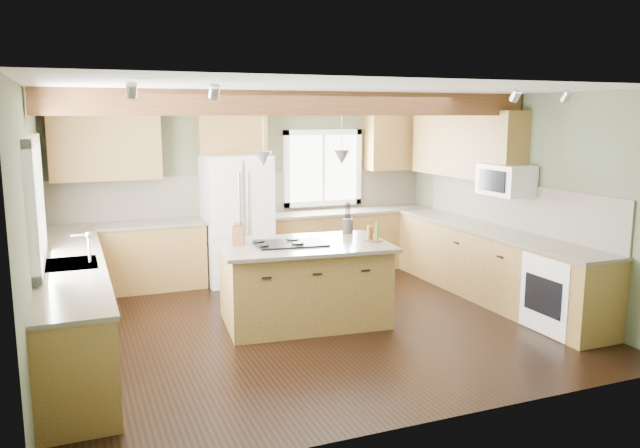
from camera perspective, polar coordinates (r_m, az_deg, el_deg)
name	(u,v)px	position (r m, az deg, el deg)	size (l,w,h in m)	color
floor	(311,324)	(7.19, -0.80, -9.10)	(5.60, 5.60, 0.00)	black
ceiling	(311,91)	(6.81, -0.85, 12.07)	(5.60, 5.60, 0.00)	silver
wall_back	(250,187)	(9.24, -6.45, 3.36)	(5.60, 5.60, 0.00)	#4F573E
wall_left	(33,228)	(6.44, -24.75, -0.33)	(5.00, 5.00, 0.00)	#4F573E
wall_right	(516,199)	(8.30, 17.51, 2.23)	(5.00, 5.00, 0.00)	#4F573E
ceiling_beam	(307,103)	(6.90, -1.16, 10.96)	(5.55, 0.26, 0.26)	#542A18
soffit_trim	(250,101)	(9.08, -6.43, 11.09)	(5.55, 0.20, 0.10)	#542A18
backsplash_back	(250,193)	(9.23, -6.41, 2.80)	(5.58, 0.03, 0.58)	brown
backsplash_right	(512,205)	(8.34, 17.18, 1.66)	(0.03, 3.70, 0.58)	brown
base_cab_back_left	(128,259)	(8.78, -17.14, -3.06)	(2.02, 0.60, 0.88)	brown
counter_back_left	(126,225)	(8.69, -17.29, -0.10)	(2.06, 0.64, 0.04)	#4E4639
base_cab_back_right	(350,241)	(9.60, 2.73, -1.54)	(2.62, 0.60, 0.88)	brown
counter_back_right	(350,211)	(9.52, 2.76, 1.18)	(2.66, 0.64, 0.04)	#4E4639
base_cab_left	(74,311)	(6.67, -21.60, -7.39)	(0.60, 3.70, 0.88)	brown
counter_left	(70,265)	(6.55, -21.86, -3.54)	(0.64, 3.74, 0.04)	#4E4639
base_cab_right	(491,266)	(8.31, 15.38, -3.69)	(0.60, 3.70, 0.88)	brown
counter_right	(493,230)	(8.22, 15.53, -0.57)	(0.64, 3.74, 0.04)	#4E4639
upper_cab_back_left	(105,146)	(8.69, -19.04, 6.78)	(1.40, 0.35, 0.90)	brown
upper_cab_over_fridge	(231,129)	(8.93, -8.12, 8.57)	(0.96, 0.35, 0.70)	brown
upper_cab_right	(465,144)	(8.86, 13.13, 7.11)	(0.35, 2.20, 0.90)	brown
upper_cab_back_corner	(394,141)	(9.90, 6.80, 7.56)	(0.90, 0.35, 0.90)	brown
window_left	(34,201)	(6.45, -24.71, 1.94)	(0.04, 1.60, 1.05)	white
window_back	(322,168)	(9.57, 0.23, 5.15)	(1.10, 0.04, 1.00)	white
sink	(70,265)	(6.55, -21.86, -3.49)	(0.50, 0.65, 0.03)	#262628
faucet	(89,249)	(6.52, -20.37, -2.15)	(0.02, 0.02, 0.28)	#B2B2B7
dishwasher	(77,358)	(5.44, -21.32, -11.38)	(0.60, 0.60, 0.84)	white
oven	(565,293)	(7.35, 21.47, -5.88)	(0.60, 0.72, 0.84)	white
microwave	(506,180)	(8.10, 16.62, 3.88)	(0.40, 0.70, 0.38)	white
pendant_left	(264,159)	(6.79, -5.17, 5.96)	(0.18, 0.18, 0.16)	#B2B2B7
pendant_right	(342,157)	(7.02, 1.99, 6.12)	(0.18, 0.18, 0.16)	#B2B2B7
refrigerator	(237,219)	(8.85, -7.61, 0.44)	(0.90, 0.74, 1.80)	white
island	(304,285)	(7.14, -1.48, -5.56)	(1.77, 1.08, 0.88)	brown
island_top	(304,245)	(7.03, -1.50, -1.94)	(1.89, 1.20, 0.04)	#4E4639
cooktop	(291,243)	(6.99, -2.67, -1.77)	(0.77, 0.51, 0.02)	black
knife_block	(238,235)	(6.99, -7.47, -1.05)	(0.13, 0.10, 0.21)	brown
utensil_crock	(348,226)	(7.63, 2.55, -0.18)	(0.13, 0.13, 0.17)	#443A36
bottle_tray	(373,232)	(7.18, 4.89, -0.74)	(0.22, 0.22, 0.20)	brown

